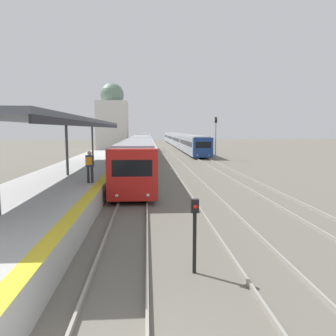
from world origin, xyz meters
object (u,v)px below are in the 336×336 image
object	(u,v)px
train_far	(178,139)
signal_mast_far	(216,133)
train_near	(141,147)
signal_post_near	(195,228)
person_on_platform	(90,164)

from	to	relation	value
train_far	signal_mast_far	size ratio (longest dim) A/B	12.53
train_near	train_far	distance (m)	33.52
signal_post_near	signal_mast_far	bearing A→B (deg)	77.20
person_on_platform	signal_mast_far	distance (m)	26.79
train_far	signal_post_near	world-z (taller)	train_far
signal_mast_far	person_on_platform	bearing A→B (deg)	-115.88
train_near	signal_mast_far	distance (m)	9.61
person_on_platform	signal_mast_far	bearing A→B (deg)	64.12
person_on_platform	signal_mast_far	world-z (taller)	signal_mast_far
signal_post_near	train_far	bearing A→B (deg)	84.94
person_on_platform	signal_post_near	size ratio (longest dim) A/B	0.83
person_on_platform	train_near	world-z (taller)	train_near
signal_mast_far	signal_post_near	bearing A→B (deg)	-102.80
train_near	signal_mast_far	world-z (taller)	signal_mast_far
train_near	signal_mast_far	xyz separation A→B (m)	(9.45, -0.51, 1.69)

